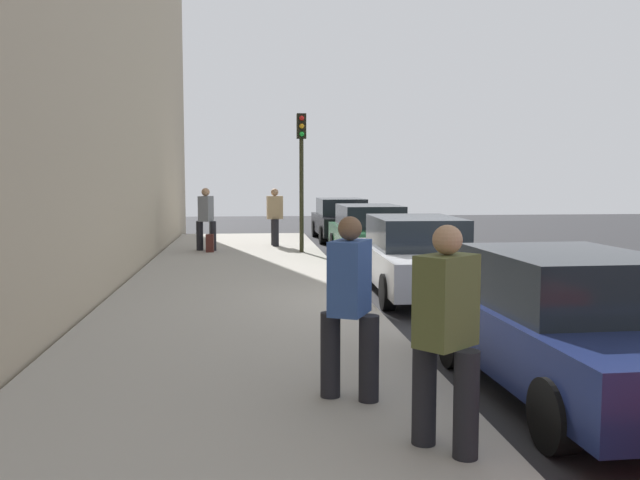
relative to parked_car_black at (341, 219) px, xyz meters
name	(u,v)px	position (x,y,z in m)	size (l,w,h in m)	color
ground_plane	(420,304)	(12.55, -0.27, -0.76)	(56.00, 56.00, 0.00)	#28282B
sidewalk	(237,303)	(12.55, -3.57, -0.68)	(28.00, 4.60, 0.15)	#A39E93
lane_stripe_centre	(588,300)	(12.55, 2.93, -0.75)	(28.00, 0.14, 0.01)	gold
parked_car_black	(341,219)	(0.00, 0.00, 0.00)	(4.60, 1.92, 1.51)	black
parked_car_green	(370,232)	(5.91, 0.00, 0.00)	(4.73, 1.92, 1.51)	black
parked_car_silver	(417,256)	(11.57, -0.10, 0.00)	(4.85, 2.01, 1.51)	black
parked_car_navy	(571,326)	(17.85, -0.03, 0.00)	(4.21, 1.99, 1.51)	black
pedestrian_grey_coat	(206,217)	(4.47, -4.60, 0.37)	(0.56, 0.59, 1.83)	black
pedestrian_tan_coat	(275,215)	(3.29, -2.55, 0.35)	(0.59, 0.51, 1.79)	black
pedestrian_olive_coat	(446,332)	(19.43, -1.84, 0.34)	(0.54, 0.56, 1.78)	black
pedestrian_blue_coat	(350,303)	(18.11, -2.39, 0.34)	(0.56, 0.55, 1.77)	black
traffic_light_pole	(301,158)	(5.16, -1.86, 2.07)	(0.35, 0.26, 3.93)	#2D2D19
rolling_suitcase	(210,243)	(4.86, -4.48, -0.35)	(0.34, 0.22, 0.87)	#471E19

